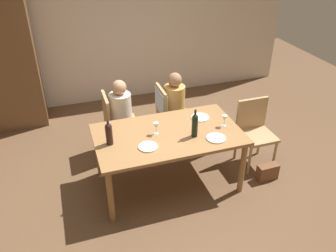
% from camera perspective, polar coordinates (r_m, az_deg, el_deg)
% --- Properties ---
extents(ground_plane, '(10.00, 10.00, 0.00)m').
position_cam_1_polar(ground_plane, '(4.58, 0.00, -9.19)').
color(ground_plane, brown).
extents(rear_room_partition, '(6.40, 0.12, 2.70)m').
position_cam_1_polar(rear_room_partition, '(6.33, -8.07, 16.08)').
color(rear_room_partition, beige).
rests_on(rear_room_partition, ground_plane).
extents(dining_table, '(1.76, 1.02, 0.75)m').
position_cam_1_polar(dining_table, '(4.18, 0.00, -2.13)').
color(dining_table, olive).
rests_on(dining_table, ground_plane).
extents(chair_far_left, '(0.44, 0.44, 0.92)m').
position_cam_1_polar(chair_far_left, '(4.90, -8.67, 0.98)').
color(chair_far_left, tan).
rests_on(chair_far_left, ground_plane).
extents(chair_far_right, '(0.46, 0.44, 0.92)m').
position_cam_1_polar(chair_far_right, '(5.02, -0.27, 2.96)').
color(chair_far_right, tan).
rests_on(chair_far_right, ground_plane).
extents(chair_right_end, '(0.44, 0.44, 0.92)m').
position_cam_1_polar(chair_right_end, '(4.80, 14.06, -0.32)').
color(chair_right_end, tan).
rests_on(chair_right_end, ground_plane).
extents(person_woman_host, '(0.35, 0.30, 1.12)m').
position_cam_1_polar(person_woman_host, '(4.85, -7.48, 2.39)').
color(person_woman_host, '#33333D').
rests_on(person_woman_host, ground_plane).
extents(person_man_bearded, '(0.35, 0.30, 1.13)m').
position_cam_1_polar(person_man_bearded, '(5.03, 1.35, 3.78)').
color(person_man_bearded, '#33333D').
rests_on(person_man_bearded, ground_plane).
extents(wine_bottle_tall_green, '(0.08, 0.08, 0.31)m').
position_cam_1_polar(wine_bottle_tall_green, '(3.92, -9.72, -1.18)').
color(wine_bottle_tall_green, black).
rests_on(wine_bottle_tall_green, dining_table).
extents(wine_bottle_dark_red, '(0.07, 0.07, 0.35)m').
position_cam_1_polar(wine_bottle_dark_red, '(4.01, 4.45, 0.21)').
color(wine_bottle_dark_red, black).
rests_on(wine_bottle_dark_red, dining_table).
extents(wine_glass_near_left, '(0.07, 0.07, 0.15)m').
position_cam_1_polar(wine_glass_near_left, '(4.28, 9.32, 1.25)').
color(wine_glass_near_left, silver).
rests_on(wine_glass_near_left, dining_table).
extents(wine_glass_centre, '(0.07, 0.07, 0.15)m').
position_cam_1_polar(wine_glass_centre, '(4.07, -1.99, -0.00)').
color(wine_glass_centre, silver).
rests_on(wine_glass_centre, dining_table).
extents(dinner_plate_host, '(0.23, 0.23, 0.01)m').
position_cam_1_polar(dinner_plate_host, '(4.47, 5.34, 1.44)').
color(dinner_plate_host, white).
rests_on(dinner_plate_host, dining_table).
extents(dinner_plate_guest_left, '(0.22, 0.22, 0.01)m').
position_cam_1_polar(dinner_plate_guest_left, '(3.89, -3.29, -3.43)').
color(dinner_plate_guest_left, silver).
rests_on(dinner_plate_guest_left, dining_table).
extents(dinner_plate_guest_right, '(0.23, 0.23, 0.01)m').
position_cam_1_polar(dinner_plate_guest_right, '(4.07, 7.92, -1.99)').
color(dinner_plate_guest_right, silver).
rests_on(dinner_plate_guest_right, dining_table).
extents(handbag, '(0.28, 0.13, 0.22)m').
position_cam_1_polar(handbag, '(4.74, 16.09, -7.32)').
color(handbag, brown).
rests_on(handbag, ground_plane).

